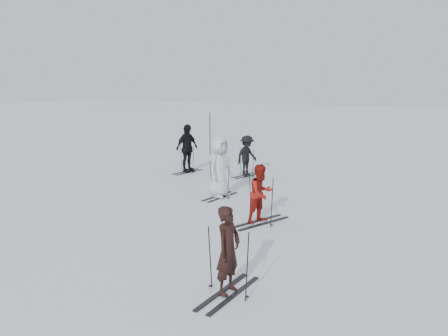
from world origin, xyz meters
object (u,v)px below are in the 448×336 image
(skier_red, at_px, (261,194))
(piste_marker, at_px, (210,134))
(skier_uphill_left, at_px, (187,149))
(skier_uphill_far, at_px, (247,156))
(skier_near_dark, at_px, (228,252))
(skier_grey, at_px, (220,168))

(skier_red, distance_m, piste_marker, 11.25)
(skier_uphill_left, bearing_deg, skier_red, -119.15)
(piste_marker, bearing_deg, skier_red, -57.03)
(skier_uphill_left, height_order, skier_uphill_far, skier_uphill_left)
(skier_red, relative_size, skier_uphill_far, 0.98)
(skier_near_dark, relative_size, skier_uphill_left, 0.80)
(skier_grey, xyz_separation_m, skier_uphill_far, (-0.40, 3.39, -0.17))
(skier_grey, bearing_deg, skier_red, -120.56)
(skier_uphill_left, bearing_deg, skier_uphill_far, -66.44)
(skier_red, distance_m, skier_uphill_left, 7.05)
(piste_marker, bearing_deg, skier_uphill_left, -75.61)
(skier_uphill_left, bearing_deg, skier_near_dark, -131.16)
(skier_uphill_far, bearing_deg, skier_uphill_left, 119.48)
(skier_red, relative_size, skier_grey, 0.80)
(skier_near_dark, xyz_separation_m, skier_grey, (-2.90, 5.90, 0.18))
(skier_grey, relative_size, skier_uphill_left, 0.99)
(skier_red, bearing_deg, skier_near_dark, -141.95)
(skier_red, distance_m, skier_grey, 2.85)
(skier_grey, height_order, skier_uphill_far, skier_grey)
(skier_red, xyz_separation_m, piste_marker, (-6.12, 9.43, 0.30))
(skier_grey, height_order, piste_marker, piste_marker)
(skier_uphill_far, bearing_deg, skier_near_dark, -138.60)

